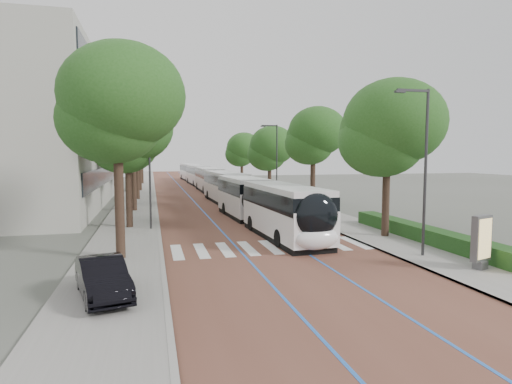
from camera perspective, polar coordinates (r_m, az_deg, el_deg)
ground at (r=22.41m, az=2.15°, el=-7.95°), size 160.00×160.00×0.00m
road at (r=61.49m, az=-8.15°, el=0.27°), size 11.00×140.00×0.02m
sidewalk_left at (r=61.21m, az=-15.16°, el=0.18°), size 4.00×140.00×0.12m
sidewalk_right at (r=62.67m, az=-1.32°, el=0.46°), size 4.00×140.00×0.12m
kerb_left at (r=61.20m, az=-13.38°, el=0.21°), size 0.20×140.00×0.14m
kerb_right at (r=62.29m, az=-3.02°, el=0.42°), size 0.20×140.00×0.14m
zebra_crossing at (r=23.39m, az=1.94°, el=-7.33°), size 10.55×3.60×0.01m
lane_line_left at (r=61.36m, az=-9.64°, el=0.26°), size 0.12×126.00×0.01m
lane_line_right at (r=61.67m, az=-6.68°, el=0.32°), size 0.12×126.00×0.01m
office_building at (r=50.84m, az=-29.36°, el=6.60°), size 18.11×40.00×14.00m
hedge at (r=26.26m, az=21.70°, el=-5.23°), size 1.20×14.00×0.80m
streetlight_near at (r=21.99m, az=21.33°, el=4.13°), size 1.82×0.20×8.00m
streetlight_far at (r=44.81m, az=2.57°, el=4.74°), size 1.82×0.20×8.00m
lamp_post_left at (r=29.01m, az=-13.99°, el=3.07°), size 0.14×0.14×8.00m
trees_left at (r=45.70m, az=-15.78°, el=6.74°), size 5.96×60.56×9.58m
trees_right at (r=43.55m, az=4.58°, el=6.23°), size 6.03×47.68×8.91m
lead_bus at (r=29.21m, az=1.14°, el=-1.67°), size 3.46×18.50×3.20m
bus_queued_0 at (r=44.35m, az=-4.00°, el=0.59°), size 3.02×12.49×3.20m
bus_queued_1 at (r=58.54m, az=-6.24°, el=1.64°), size 2.60×12.41×3.20m
bus_queued_2 at (r=71.74m, az=-7.71°, el=2.24°), size 2.96×12.48×3.20m
bus_queued_3 at (r=84.42m, az=-8.74°, el=2.64°), size 3.19×12.51×3.20m
ad_panel at (r=20.80m, az=27.84°, el=-5.78°), size 1.16×0.65×2.32m
parked_car at (r=15.91m, az=-19.78°, el=-10.68°), size 2.41×4.36×1.36m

